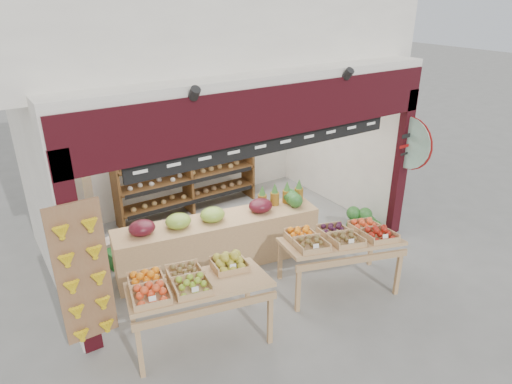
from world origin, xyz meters
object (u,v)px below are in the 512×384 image
object	(u,v)px
mid_counter	(219,240)
watermelon_pile	(363,225)
back_shelving	(186,158)
display_table_left	(188,283)
cardboard_stack	(97,256)
display_table_right	(340,238)
refrigerator	(62,199)

from	to	relation	value
mid_counter	watermelon_pile	bearing A→B (deg)	-11.74
back_shelving	display_table_left	distance (m)	3.71
display_table_left	cardboard_stack	bearing A→B (deg)	103.46
cardboard_stack	watermelon_pile	size ratio (longest dim) A/B	1.42
display_table_right	watermelon_pile	world-z (taller)	display_table_right
refrigerator	watermelon_pile	bearing A→B (deg)	-45.06
back_shelving	mid_counter	bearing A→B (deg)	-102.09
display_table_right	refrigerator	bearing A→B (deg)	132.52
back_shelving	refrigerator	distance (m)	2.37
refrigerator	display_table_left	world-z (taller)	refrigerator
refrigerator	cardboard_stack	distance (m)	1.18
back_shelving	refrigerator	bearing A→B (deg)	-176.21
cardboard_stack	mid_counter	world-z (taller)	mid_counter
back_shelving	mid_counter	size ratio (longest dim) A/B	0.86
back_shelving	display_table_left	size ratio (longest dim) A/B	1.52
mid_counter	display_table_right	world-z (taller)	display_table_right
back_shelving	cardboard_stack	xyz separation A→B (m)	(-2.13, -1.07, -0.92)
refrigerator	watermelon_pile	size ratio (longest dim) A/B	2.70
refrigerator	cardboard_stack	xyz separation A→B (m)	(0.23, -0.91, -0.71)
watermelon_pile	cardboard_stack	bearing A→B (deg)	160.90
refrigerator	cardboard_stack	size ratio (longest dim) A/B	1.91
refrigerator	display_table_left	xyz separation A→B (m)	(0.77, -3.19, -0.10)
cardboard_stack	display_table_right	world-z (taller)	display_table_right
refrigerator	mid_counter	world-z (taller)	refrigerator
display_table_left	back_shelving	bearing A→B (deg)	64.67
display_table_right	watermelon_pile	distance (m)	1.92
refrigerator	display_table_right	distance (m)	4.60
display_table_left	watermelon_pile	size ratio (longest dim) A/B	2.70
display_table_left	refrigerator	bearing A→B (deg)	103.61
back_shelving	display_table_right	xyz separation A→B (m)	(0.75, -3.54, -0.32)
refrigerator	mid_counter	bearing A→B (deg)	-61.62
back_shelving	display_table_right	size ratio (longest dim) A/B	1.54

